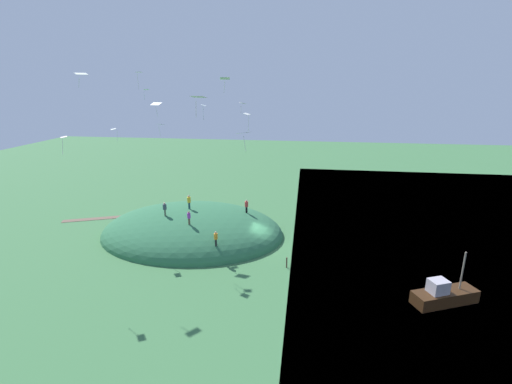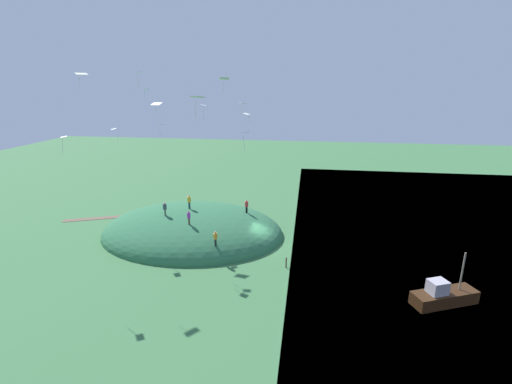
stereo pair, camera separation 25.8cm
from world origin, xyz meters
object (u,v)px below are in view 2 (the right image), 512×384
kite_1 (243,104)px  kite_9 (160,125)px  person_walking_path (189,200)px  kite_0 (247,115)px  kite_5 (204,106)px  kite_11 (243,134)px  kite_4 (114,130)px  kite_2 (64,138)px  boat_on_lake (443,296)px  kite_10 (197,98)px  person_watching_kites (247,205)px  kite_7 (139,74)px  person_on_hilltop (189,216)px  kite_3 (81,74)px  kite_6 (224,79)px  person_with_child (165,207)px  mooring_post (286,263)px  kite_12 (156,104)px  person_near_shore (215,237)px  kite_8 (146,90)px

kite_1 → kite_9: size_ratio=1.02×
person_walking_path → kite_0: bearing=3.5°
kite_5 → kite_11: bearing=125.7°
kite_1 → kite_4: 14.87m
kite_0 → kite_9: kite_0 is taller
kite_2 → boat_on_lake: bearing=178.7°
kite_5 → kite_10: size_ratio=0.98×
person_watching_kites → kite_7: bearing=-50.8°
person_on_hilltop → kite_3: (9.20, 2.11, 14.79)m
kite_3 → kite_6: (-14.65, 2.67, -0.50)m
person_with_child → mooring_post: person_with_child is taller
kite_9 → kite_12: size_ratio=0.82×
kite_1 → boat_on_lake: bearing=143.4°
mooring_post → kite_3: bearing=-2.8°
mooring_post → kite_7: bearing=-22.9°
person_with_child → kite_0: size_ratio=0.89×
kite_6 → kite_0: bearing=-103.3°
person_watching_kites → kite_2: bearing=-16.4°
kite_3 → kite_5: kite_3 is taller
person_near_shore → kite_8: 20.21m
kite_2 → kite_5: bearing=-135.8°
kite_5 → person_near_shore: bearing=112.4°
kite_11 → person_with_child: bearing=-32.3°
kite_3 → kite_7: 6.94m
boat_on_lake → kite_5: bearing=-47.5°
boat_on_lake → kite_7: bearing=-43.7°
boat_on_lake → kite_6: size_ratio=4.54×
kite_1 → kite_7: (11.21, 2.90, 3.30)m
kite_5 → kite_9: bearing=37.8°
person_watching_kites → kite_3: bearing=-29.5°
kite_1 → kite_4: size_ratio=0.94×
person_with_child → kite_3: kite_3 is taller
kite_3 → kite_10: bearing=161.4°
boat_on_lake → kite_0: bearing=-45.2°
kite_10 → kite_1: bearing=-95.5°
kite_0 → kite_2: size_ratio=1.16×
kite_12 → kite_2: bearing=69.9°
kite_8 → kite_10: 17.08m
kite_2 → kite_5: 14.19m
person_on_hilltop → kite_0: (-6.56, 0.11, 10.93)m
person_walking_path → kite_8: size_ratio=1.43×
person_on_hilltop → kite_4: (8.90, -2.18, 8.98)m
kite_1 → kite_11: size_ratio=0.79×
person_watching_kites → kite_4: bearing=-43.9°
kite_4 → kite_12: size_ratio=0.89×
kite_0 → kite_4: bearing=-8.4°
kite_1 → kite_0: bearing=103.1°
boat_on_lake → person_on_hilltop: bearing=-39.9°
kite_0 → kite_7: bearing=-18.5°
person_near_shore → person_with_child: (7.07, -4.30, 1.38)m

